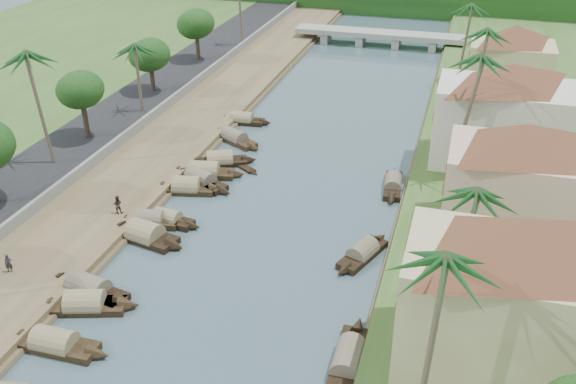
# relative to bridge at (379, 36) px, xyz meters

# --- Properties ---
(ground) EXTENTS (220.00, 220.00, 0.00)m
(ground) POSITION_rel_bridge_xyz_m (-0.00, -72.00, -1.72)
(ground) COLOR #3C525B
(ground) RESTS_ON ground
(left_bank) EXTENTS (10.00, 180.00, 0.80)m
(left_bank) POSITION_rel_bridge_xyz_m (-16.00, -52.00, -1.32)
(left_bank) COLOR brown
(left_bank) RESTS_ON ground
(right_bank) EXTENTS (16.00, 180.00, 1.20)m
(right_bank) POSITION_rel_bridge_xyz_m (19.00, -52.00, -1.12)
(right_bank) COLOR #325020
(right_bank) RESTS_ON ground
(road) EXTENTS (8.00, 180.00, 1.40)m
(road) POSITION_rel_bridge_xyz_m (-24.50, -52.00, -1.02)
(road) COLOR black
(road) RESTS_ON ground
(retaining_wall) EXTENTS (0.40, 180.00, 1.10)m
(retaining_wall) POSITION_rel_bridge_xyz_m (-20.20, -52.00, -0.37)
(retaining_wall) COLOR slate
(retaining_wall) RESTS_ON left_bank
(bridge) EXTENTS (28.00, 4.00, 2.40)m
(bridge) POSITION_rel_bridge_xyz_m (0.00, 0.00, 0.00)
(bridge) COLOR gray
(bridge) RESTS_ON ground
(building_near) EXTENTS (14.85, 14.85, 10.20)m
(building_near) POSITION_rel_bridge_xyz_m (18.99, -74.00, 4.66)
(building_near) COLOR #C6C085
(building_near) RESTS_ON right_bank
(building_mid) EXTENTS (14.11, 14.11, 9.70)m
(building_mid) POSITION_rel_bridge_xyz_m (19.99, -58.00, 4.41)
(building_mid) COLOR #C9AA8E
(building_mid) RESTS_ON right_bank
(building_far) EXTENTS (15.59, 15.59, 10.20)m
(building_far) POSITION_rel_bridge_xyz_m (18.99, -44.00, 4.66)
(building_far) COLOR beige
(building_far) RESTS_ON right_bank
(building_distant) EXTENTS (12.62, 12.62, 9.20)m
(building_distant) POSITION_rel_bridge_xyz_m (19.99, -24.00, 4.16)
(building_distant) COLOR #C6C085
(building_distant) RESTS_ON right_bank
(sampan_2) EXTENTS (8.30, 1.94, 2.19)m
(sampan_2) POSITION_rel_bridge_xyz_m (-8.80, -79.42, -1.31)
(sampan_2) COLOR black
(sampan_2) RESTS_ON ground
(sampan_3) EXTENTS (9.03, 3.49, 2.36)m
(sampan_3) POSITION_rel_bridge_xyz_m (-9.84, -73.60, -1.30)
(sampan_3) COLOR black
(sampan_3) RESTS_ON ground
(sampan_4) EXTENTS (8.16, 4.01, 2.27)m
(sampan_4) POSITION_rel_bridge_xyz_m (-9.10, -75.24, -1.30)
(sampan_4) COLOR black
(sampan_4) RESTS_ON ground
(sampan_5) EXTENTS (8.37, 3.71, 2.55)m
(sampan_5) POSITION_rel_bridge_xyz_m (-9.31, -65.61, -1.30)
(sampan_5) COLOR black
(sampan_5) RESTS_ON ground
(sampan_6) EXTENTS (7.23, 3.02, 2.12)m
(sampan_6) POSITION_rel_bridge_xyz_m (-10.03, -63.33, -1.31)
(sampan_6) COLOR black
(sampan_6) RESTS_ON ground
(sampan_7) EXTENTS (6.89, 2.23, 1.86)m
(sampan_7) POSITION_rel_bridge_xyz_m (-8.69, -62.59, -1.32)
(sampan_7) COLOR black
(sampan_7) RESTS_ON ground
(sampan_8) EXTENTS (7.75, 3.26, 2.32)m
(sampan_8) POSITION_rel_bridge_xyz_m (-9.51, -56.69, -1.30)
(sampan_8) COLOR black
(sampan_8) RESTS_ON ground
(sampan_9) EXTENTS (8.49, 5.10, 2.18)m
(sampan_9) POSITION_rel_bridge_xyz_m (-8.88, -54.78, -1.31)
(sampan_9) COLOR black
(sampan_9) RESTS_ON ground
(sampan_10) EXTENTS (8.62, 3.40, 2.31)m
(sampan_10) POSITION_rel_bridge_xyz_m (-9.16, -53.08, -1.30)
(sampan_10) COLOR black
(sampan_10) RESTS_ON ground
(sampan_11) EXTENTS (7.90, 4.85, 2.26)m
(sampan_11) POSITION_rel_bridge_xyz_m (-8.64, -50.18, -1.31)
(sampan_11) COLOR black
(sampan_11) RESTS_ON ground
(sampan_12) EXTENTS (8.33, 5.76, 2.09)m
(sampan_12) POSITION_rel_bridge_xyz_m (-9.31, -44.11, -1.31)
(sampan_12) COLOR black
(sampan_12) RESTS_ON ground
(sampan_13) EXTENTS (7.39, 2.10, 2.03)m
(sampan_13) POSITION_rel_bridge_xyz_m (-10.26, -38.74, -1.31)
(sampan_13) COLOR black
(sampan_13) RESTS_ON ground
(sampan_14) EXTENTS (2.04, 9.35, 2.25)m
(sampan_14) POSITION_rel_bridge_xyz_m (10.18, -75.66, -1.31)
(sampan_14) COLOR black
(sampan_14) RESTS_ON ground
(sampan_15) EXTENTS (4.13, 7.56, 2.04)m
(sampan_15) POSITION_rel_bridge_xyz_m (8.82, -63.13, -1.31)
(sampan_15) COLOR black
(sampan_15) RESTS_ON ground
(sampan_16) EXTENTS (2.16, 7.93, 1.95)m
(sampan_16) POSITION_rel_bridge_xyz_m (9.51, -50.47, -1.31)
(sampan_16) COLOR black
(sampan_16) RESTS_ON ground
(canoe_1) EXTENTS (5.30, 2.73, 0.86)m
(canoe_1) POSITION_rel_bridge_xyz_m (-8.40, -75.46, -1.62)
(canoe_1) COLOR black
(canoe_1) RESTS_ON ground
(canoe_2) EXTENTS (5.18, 3.91, 0.83)m
(canoe_2) POSITION_rel_bridge_xyz_m (-6.38, -49.96, -1.62)
(canoe_2) COLOR black
(canoe_2) RESTS_ON ground
(palm_0) EXTENTS (3.20, 3.20, 12.68)m
(palm_0) POSITION_rel_bridge_xyz_m (15.00, -80.21, 10.32)
(palm_0) COLOR brown
(palm_0) RESTS_ON ground
(palm_1) EXTENTS (3.20, 3.20, 10.11)m
(palm_1) POSITION_rel_bridge_xyz_m (16.00, -67.98, 7.86)
(palm_1) COLOR brown
(palm_1) RESTS_ON ground
(palm_2) EXTENTS (3.20, 3.20, 13.63)m
(palm_2) POSITION_rel_bridge_xyz_m (15.00, -49.15, 11.27)
(palm_2) COLOR brown
(palm_2) RESTS_ON ground
(palm_3) EXTENTS (3.20, 3.20, 12.49)m
(palm_3) POSITION_rel_bridge_xyz_m (16.00, -34.84, 10.14)
(palm_3) COLOR brown
(palm_3) RESTS_ON ground
(palm_5) EXTENTS (3.20, 3.20, 12.66)m
(palm_5) POSITION_rel_bridge_xyz_m (-24.00, -57.00, 10.51)
(palm_5) COLOR brown
(palm_5) RESTS_ON ground
(palm_6) EXTENTS (3.20, 3.20, 9.48)m
(palm_6) POSITION_rel_bridge_xyz_m (-22.00, -41.55, 7.43)
(palm_6) COLOR brown
(palm_6) RESTS_ON ground
(palm_7) EXTENTS (3.20, 3.20, 11.56)m
(palm_7) POSITION_rel_bridge_xyz_m (14.00, -18.16, 9.25)
(palm_7) COLOR brown
(palm_7) RESTS_ON ground
(tree_3) EXTENTS (4.73, 4.73, 7.33)m
(tree_3) POSITION_rel_bridge_xyz_m (-24.00, -50.33, 4.96)
(tree_3) COLOR #3F3324
(tree_3) RESTS_ON ground
(tree_4) EXTENTS (4.90, 4.90, 6.77)m
(tree_4) POSITION_rel_bridge_xyz_m (-24.00, -34.61, 4.36)
(tree_4) COLOR #3F3324
(tree_4) RESTS_ON ground
(tree_5) EXTENTS (5.03, 5.03, 7.31)m
(tree_5) POSITION_rel_bridge_xyz_m (-24.00, -19.85, 4.84)
(tree_5) COLOR #3F3324
(tree_5) RESTS_ON ground
(tree_6) EXTENTS (4.23, 4.23, 7.31)m
(tree_6) POSITION_rel_bridge_xyz_m (24.00, -42.49, 4.93)
(tree_6) COLOR #3F3324
(tree_6) RESTS_ON ground
(person_near) EXTENTS (0.66, 0.58, 1.51)m
(person_near) POSITION_rel_bridge_xyz_m (-16.47, -73.68, -0.17)
(person_near) COLOR #232128
(person_near) RESTS_ON left_bank
(person_far) EXTENTS (0.97, 0.85, 1.70)m
(person_far) POSITION_rel_bridge_xyz_m (-13.03, -63.36, -0.07)
(person_far) COLOR #352D25
(person_far) RESTS_ON left_bank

